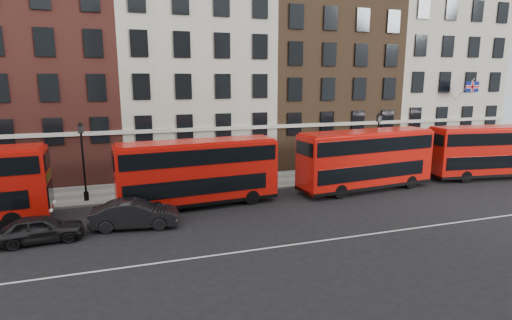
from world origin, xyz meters
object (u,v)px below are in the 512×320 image
object	(u,v)px
car_front	(135,214)
car_rear	(40,229)
bus_b	(198,171)
bus_c	(366,159)
traffic_light	(453,146)
bus_d	(490,151)

from	to	relation	value
car_front	car_rear	bearing A→B (deg)	105.80
bus_b	car_front	bearing A→B (deg)	-149.93
bus_c	traffic_light	size ratio (longest dim) A/B	3.32
bus_c	car_front	xyz separation A→B (m)	(-16.62, -2.82, -1.62)
car_front	traffic_light	bearing A→B (deg)	-71.06
bus_c	traffic_light	bearing A→B (deg)	6.69
traffic_light	car_rear	bearing A→B (deg)	-169.65
bus_c	traffic_light	world-z (taller)	bus_c
bus_c	car_front	bearing A→B (deg)	-176.41
bus_b	car_rear	distance (m)	9.53
bus_d	car_rear	distance (m)	33.50
bus_b	car_rear	xyz separation A→B (m)	(-8.73, -3.45, -1.62)
bus_b	traffic_light	bearing A→B (deg)	1.13
car_rear	car_front	size ratio (longest dim) A/B	0.87
bus_d	car_front	xyz separation A→B (m)	(-28.61, -2.83, -1.57)
bus_c	bus_d	xyz separation A→B (m)	(11.98, 0.01, -0.05)
bus_b	bus_d	world-z (taller)	bus_d
bus_d	traffic_light	size ratio (longest dim) A/B	3.26
bus_d	car_rear	xyz separation A→B (m)	(-33.28, -3.45, -1.65)
car_rear	traffic_light	size ratio (longest dim) A/B	1.26
bus_c	car_front	world-z (taller)	bus_c
bus_b	bus_c	size ratio (longest dim) A/B	0.97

